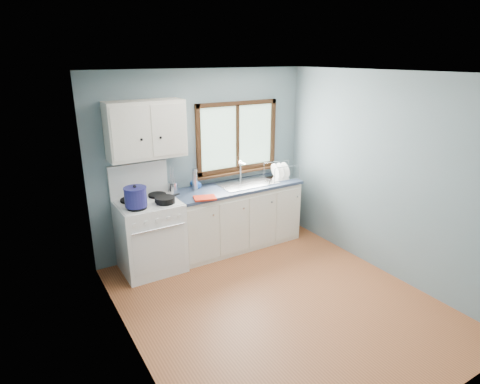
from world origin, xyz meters
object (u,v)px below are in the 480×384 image
base_cabinets (237,219)px  skillet (165,199)px  thermos (195,179)px  utensil_crock (173,188)px  sink (248,188)px  gas_range (150,234)px  dish_rack (281,174)px  stockpot (136,197)px

base_cabinets → skillet: skillet is taller
base_cabinets → thermos: bearing=167.3°
skillet → utensil_crock: utensil_crock is taller
utensil_crock → sink: bearing=-8.1°
thermos → gas_range: bearing=-168.3°
gas_range → dish_rack: (2.06, -0.00, 0.49)m
utensil_crock → dish_rack: bearing=-6.0°
stockpot → thermos: bearing=18.3°
sink → utensil_crock: utensil_crock is taller
gas_range → skillet: 0.54m
base_cabinets → skillet: bearing=-171.2°
base_cabinets → thermos: (-0.58, 0.13, 0.66)m
utensil_crock → gas_range: bearing=-157.6°
sink → stockpot: (-1.67, -0.17, 0.22)m
base_cabinets → utensil_crock: bearing=170.3°
sink → utensil_crock: 1.09m
thermos → skillet: bearing=-150.8°
stockpot → utensil_crock: 0.68m
sink → stockpot: bearing=-174.3°
stockpot → utensil_crock: size_ratio=0.76×
gas_range → stockpot: bearing=-141.0°
skillet → stockpot: size_ratio=1.37×
base_cabinets → dish_rack: bearing=-1.6°
sink → utensil_crock: size_ratio=2.20×
skillet → thermos: 0.63m
sink → dish_rack: (0.58, -0.02, 0.12)m
sink → thermos: 0.80m
skillet → utensil_crock: bearing=30.9°
sink → utensil_crock: bearing=171.9°
sink → dish_rack: bearing=-2.1°
base_cabinets → dish_rack: dish_rack is taller
sink → utensil_crock: (-1.07, 0.15, 0.14)m
gas_range → thermos: bearing=11.7°
skillet → dish_rack: (1.89, 0.15, -0.00)m
gas_range → utensil_crock: (0.41, 0.17, 0.50)m
sink → dish_rack: 0.59m
gas_range → base_cabinets: bearing=0.8°
stockpot → dish_rack: (2.25, 0.15, -0.10)m
base_cabinets → skillet: size_ratio=4.67×
base_cabinets → stockpot: (-1.49, -0.17, 0.67)m
sink → skillet: size_ratio=2.12×
utensil_crock → stockpot: bearing=-151.8°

